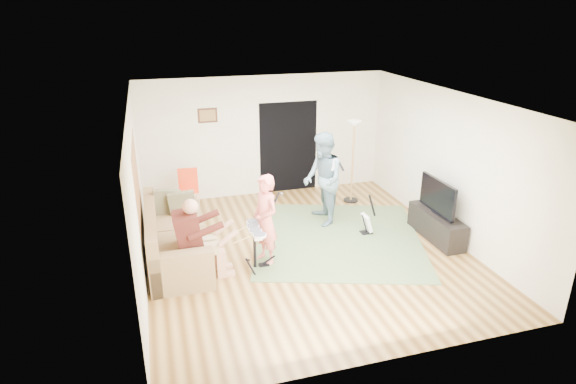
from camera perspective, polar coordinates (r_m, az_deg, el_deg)
The scene contains 19 objects.
floor at distance 8.67m, azimuth 2.11°, elevation -6.92°, with size 6.00×6.00×0.00m, color brown.
walls at distance 8.12m, azimuth 2.24°, elevation 1.51°, with size 5.50×6.00×2.70m, color white, non-canonical shape.
ceiling at distance 7.77m, azimuth 2.38°, elevation 10.93°, with size 6.00×6.00×0.00m, color white.
window_blinds at distance 7.87m, azimuth -17.55°, elevation 1.40°, with size 2.05×2.05×0.00m, color #975B2E.
doorway at distance 11.09m, azimuth 0.04°, elevation 5.31°, with size 2.10×2.10×0.00m, color black.
picture_frame at distance 10.54m, azimuth -9.52°, elevation 8.94°, with size 0.42×0.03×0.32m, color #3F2314.
area_rug at distance 9.13m, azimuth 6.01°, elevation -5.44°, with size 3.01×3.18×0.02m, color #4E673E.
sofa at distance 8.45m, azimuth -13.65°, elevation -5.94°, with size 0.97×2.35×0.95m.
drummer at distance 7.80m, azimuth -10.31°, elevation -6.36°, with size 0.87×0.49×1.34m.
drum_kit at distance 8.00m, azimuth -3.96°, elevation -6.86°, with size 0.41×0.73×0.75m.
singer at distance 7.97m, azimuth -2.69°, elevation -3.34°, with size 0.57×0.37×1.55m, color #F5746A.
microphone at distance 7.86m, azimuth -1.32°, elevation -0.63°, with size 0.06×0.06×0.24m, color black, non-canonical shape.
guitarist at distance 9.41m, azimuth 4.15°, elevation 1.50°, with size 0.90×0.70×1.85m, color slate.
guitar_held at distance 9.37m, azimuth 5.36°, elevation 3.52°, with size 0.12×0.60×0.26m, color white, non-canonical shape.
guitar_spare at distance 9.31m, azimuth 9.36°, elevation -3.60°, with size 0.29×0.26×0.79m.
torchiere_lamp at distance 10.48m, azimuth 7.76°, elevation 5.30°, with size 0.33×0.33×1.82m.
dining_chair at distance 10.10m, azimuth -11.61°, elevation -0.95°, with size 0.45×0.47×0.99m.
tv_cabinet at distance 9.42m, azimuth 17.18°, elevation -3.84°, with size 0.40×1.40×0.50m, color black.
television at distance 9.16m, azimuth 17.31°, elevation -0.47°, with size 0.06×1.05×0.62m, color black.
Camera 1 is at (-2.45, -7.25, 4.08)m, focal length 30.00 mm.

